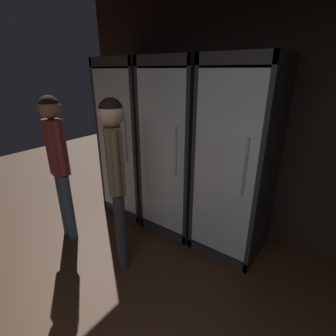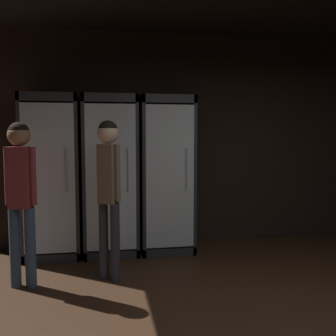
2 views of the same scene
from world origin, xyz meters
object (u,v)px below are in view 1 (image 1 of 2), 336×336
object	(u,v)px
cooler_far_left	(137,141)
shopper_far	(57,155)
cooler_center	(239,163)
shopper_near	(115,167)
cooler_left	(181,150)

from	to	relation	value
cooler_far_left	shopper_far	size ratio (longest dim) A/B	1.22
cooler_center	shopper_near	world-z (taller)	cooler_center
shopper_near	shopper_far	bearing A→B (deg)	-176.56
cooler_far_left	cooler_center	size ratio (longest dim) A/B	1.00
cooler_left	shopper_far	size ratio (longest dim) A/B	1.22
cooler_left	shopper_far	xyz separation A→B (m)	(-0.86, -1.00, 0.04)
shopper_near	shopper_far	xyz separation A→B (m)	(-0.82, -0.05, -0.04)
cooler_left	shopper_near	world-z (taller)	cooler_left
cooler_left	cooler_center	bearing A→B (deg)	0.04
cooler_center	shopper_near	distance (m)	1.20
shopper_near	cooler_center	bearing A→B (deg)	52.51
shopper_near	cooler_left	bearing A→B (deg)	87.77
shopper_near	cooler_far_left	bearing A→B (deg)	124.57
cooler_far_left	cooler_left	distance (m)	0.69
cooler_far_left	shopper_near	world-z (taller)	cooler_far_left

